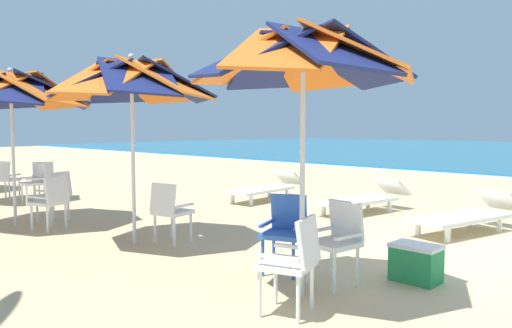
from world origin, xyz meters
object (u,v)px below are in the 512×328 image
at_px(beach_umbrella_2, 11,91).
at_px(plastic_chair_3, 170,209).
at_px(plastic_chair_0, 338,237).
at_px(plastic_chair_5, 51,199).
at_px(plastic_chair_6, 5,177).
at_px(plastic_chair_7, 43,178).
at_px(sun_lounger_1, 468,215).
at_px(plastic_chair_1, 285,228).
at_px(sun_lounger_2, 364,198).
at_px(beach_umbrella_1, 132,82).
at_px(plastic_chair_4, 55,193).
at_px(beach_umbrella_0, 303,59).
at_px(cooler_box, 416,263).
at_px(plastic_chair_8, 36,181).
at_px(sun_lounger_3, 266,187).
at_px(plastic_chair_2, 294,259).

bearing_deg(beach_umbrella_2, plastic_chair_3, 18.72).
distance_m(plastic_chair_0, beach_umbrella_2, 6.02).
xyz_separation_m(plastic_chair_5, plastic_chair_6, (-4.10, 0.72, 0.00)).
distance_m(plastic_chair_7, sun_lounger_1, 8.69).
distance_m(plastic_chair_1, sun_lounger_2, 4.23).
xyz_separation_m(beach_umbrella_1, sun_lounger_2, (0.94, 4.41, -1.96)).
distance_m(plastic_chair_3, plastic_chair_7, 5.43).
xyz_separation_m(plastic_chair_0, beach_umbrella_2, (-5.65, -1.15, 1.72)).
xyz_separation_m(beach_umbrella_1, plastic_chair_4, (-2.39, -0.06, -1.75)).
bearing_deg(plastic_chair_3, beach_umbrella_0, -8.17).
distance_m(beach_umbrella_0, cooler_box, 2.46).
height_order(beach_umbrella_0, plastic_chair_1, beach_umbrella_0).
bearing_deg(plastic_chair_4, plastic_chair_8, 165.67).
bearing_deg(plastic_chair_8, sun_lounger_3, 50.87).
distance_m(plastic_chair_3, plastic_chair_4, 2.80).
height_order(plastic_chair_7, sun_lounger_1, plastic_chair_7).
relative_size(beach_umbrella_1, cooler_box, 5.26).
bearing_deg(plastic_chair_8, sun_lounger_1, 24.42).
distance_m(plastic_chair_2, plastic_chair_3, 3.03).
relative_size(plastic_chair_7, sun_lounger_1, 0.39).
relative_size(beach_umbrella_1, plastic_chair_5, 3.04).
relative_size(beach_umbrella_0, plastic_chair_4, 3.04).
xyz_separation_m(plastic_chair_1, sun_lounger_1, (0.66, 3.54, -0.22)).
xyz_separation_m(plastic_chair_2, plastic_chair_8, (-7.92, 0.98, 0.00)).
relative_size(plastic_chair_1, sun_lounger_3, 0.39).
bearing_deg(sun_lounger_1, plastic_chair_0, -89.49).
height_order(plastic_chair_0, beach_umbrella_2, beach_umbrella_2).
xyz_separation_m(plastic_chair_1, sun_lounger_3, (-3.91, 3.87, -0.22)).
distance_m(plastic_chair_6, sun_lounger_3, 5.88).
bearing_deg(plastic_chair_2, sun_lounger_2, 115.73).
height_order(plastic_chair_2, plastic_chair_8, same).
distance_m(plastic_chair_1, cooler_box, 1.44).
bearing_deg(sun_lounger_3, sun_lounger_1, -4.10).
bearing_deg(sun_lounger_3, plastic_chair_7, -135.18).
xyz_separation_m(plastic_chair_2, plastic_chair_3, (-2.92, 0.80, 0.00)).
xyz_separation_m(plastic_chair_4, plastic_chair_8, (-2.23, 0.57, 0.00)).
bearing_deg(plastic_chair_3, plastic_chair_2, -15.37).
bearing_deg(plastic_chair_7, sun_lounger_3, 44.82).
height_order(plastic_chair_5, cooler_box, plastic_chair_5).
relative_size(plastic_chair_5, cooler_box, 1.73).
height_order(plastic_chair_3, sun_lounger_1, plastic_chair_3).
height_order(beach_umbrella_2, sun_lounger_2, beach_umbrella_2).
xyz_separation_m(sun_lounger_3, cooler_box, (5.13, -3.17, -0.08)).
bearing_deg(beach_umbrella_1, plastic_chair_7, 170.67).
height_order(plastic_chair_4, plastic_chair_6, same).
bearing_deg(beach_umbrella_0, plastic_chair_3, 171.83).
relative_size(plastic_chair_3, sun_lounger_3, 0.39).
height_order(beach_umbrella_0, plastic_chair_4, beach_umbrella_0).
bearing_deg(beach_umbrella_0, sun_lounger_2, 115.22).
bearing_deg(beach_umbrella_0, plastic_chair_6, 177.79).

